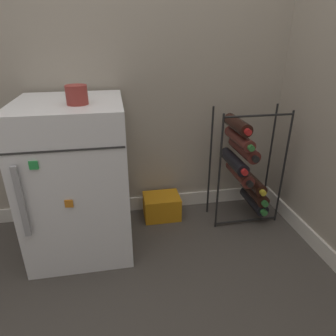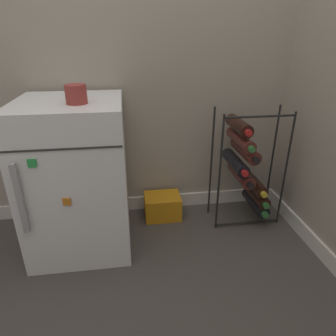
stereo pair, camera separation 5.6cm
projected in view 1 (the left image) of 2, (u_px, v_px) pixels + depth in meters
The scene contains 5 objects.
ground_plane at pixel (165, 289), 1.38m from camera, with size 14.00×14.00×0.00m, color #423D38.
mini_fridge at pixel (77, 178), 1.54m from camera, with size 0.50×0.55×0.79m.
wine_rack at pixel (245, 167), 1.79m from camera, with size 0.41×0.32×0.70m.
soda_box at pixel (162, 206), 1.90m from camera, with size 0.22×0.17×0.15m.
fridge_top_cup at pixel (77, 95), 1.30m from camera, with size 0.09×0.09×0.08m.
Camera 1 is at (-0.17, -1.01, 1.08)m, focal length 32.00 mm.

